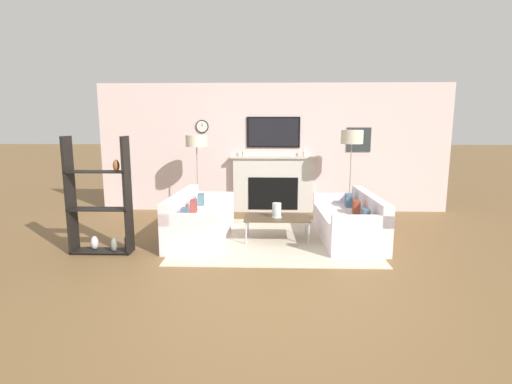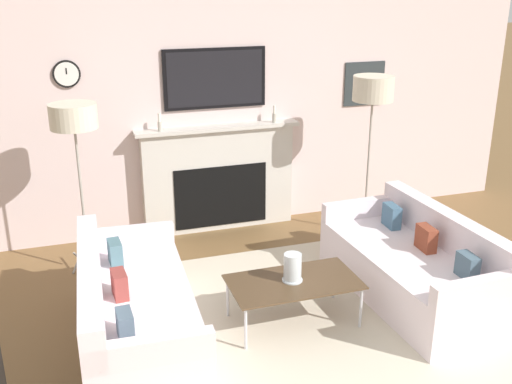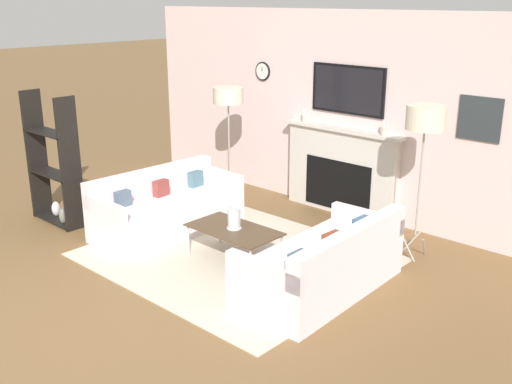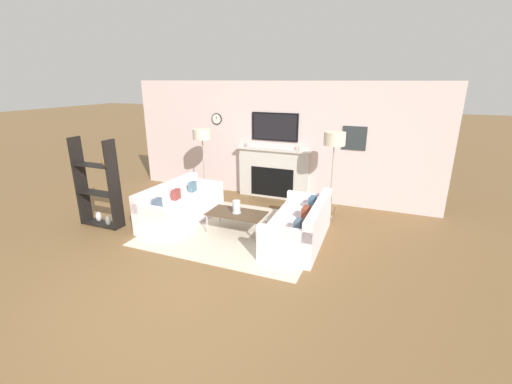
{
  "view_description": "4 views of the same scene",
  "coord_description": "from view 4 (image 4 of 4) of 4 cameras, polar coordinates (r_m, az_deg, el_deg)",
  "views": [
    {
      "loc": [
        -0.08,
        -4.2,
        1.9
      ],
      "look_at": [
        -0.3,
        2.42,
        0.74
      ],
      "focal_mm": 28.0,
      "sensor_mm": 36.0,
      "label": 1
    },
    {
      "loc": [
        -1.6,
        -1.94,
        2.71
      ],
      "look_at": [
        -0.12,
        2.52,
        1.01
      ],
      "focal_mm": 42.0,
      "sensor_mm": 36.0,
      "label": 2
    },
    {
      "loc": [
        4.43,
        -2.36,
        2.85
      ],
      "look_at": [
        0.19,
        2.27,
        0.8
      ],
      "focal_mm": 42.0,
      "sensor_mm": 36.0,
      "label": 3
    },
    {
      "loc": [
        2.59,
        -3.23,
        2.72
      ],
      "look_at": [
        0.35,
        2.27,
        0.76
      ],
      "focal_mm": 24.0,
      "sensor_mm": 36.0,
      "label": 4
    }
  ],
  "objects": [
    {
      "name": "floor_lamp_left",
      "position": [
        7.99,
        -8.96,
        9.34
      ],
      "size": [
        0.42,
        0.42,
        1.66
      ],
      "color": "#9E998E",
      "rests_on": "ground_plane"
    },
    {
      "name": "ground_plane",
      "position": [
        4.95,
        -14.35,
        -15.72
      ],
      "size": [
        60.0,
        60.0,
        0.0
      ],
      "primitive_type": "plane",
      "color": "brown"
    },
    {
      "name": "fireplace_wall",
      "position": [
        8.09,
        3.18,
        7.48
      ],
      "size": [
        7.41,
        0.28,
        2.7
      ],
      "color": "beige",
      "rests_on": "ground_plane"
    },
    {
      "name": "floor_lamp_right",
      "position": [
        6.94,
        12.96,
        8.46
      ],
      "size": [
        0.42,
        0.42,
        1.76
      ],
      "color": "#9E998E",
      "rests_on": "ground_plane"
    },
    {
      "name": "couch_right",
      "position": [
        6.04,
        7.36,
        -5.75
      ],
      "size": [
        0.92,
        1.88,
        0.76
      ],
      "color": "silver",
      "rests_on": "ground_plane"
    },
    {
      "name": "couch_left",
      "position": [
        7.02,
        -12.49,
        -2.53
      ],
      "size": [
        0.9,
        1.93,
        0.76
      ],
      "color": "silver",
      "rests_on": "ground_plane"
    },
    {
      "name": "hurricane_candle",
      "position": [
        6.29,
        -3.28,
        -2.58
      ],
      "size": [
        0.17,
        0.17,
        0.23
      ],
      "color": "silver",
      "rests_on": "coffee_table"
    },
    {
      "name": "area_rug",
      "position": [
        6.54,
        -3.3,
        -6.32
      ],
      "size": [
        3.09,
        2.64,
        0.01
      ],
      "color": "beige",
      "rests_on": "ground_plane"
    },
    {
      "name": "coffee_table",
      "position": [
        6.32,
        -3.24,
        -3.71
      ],
      "size": [
        1.06,
        0.58,
        0.38
      ],
      "color": "#4C3823",
      "rests_on": "ground_plane"
    },
    {
      "name": "shelf_unit",
      "position": [
        7.16,
        -24.8,
        0.5
      ],
      "size": [
        0.88,
        0.28,
        1.71
      ],
      "color": "black",
      "rests_on": "ground_plane"
    }
  ]
}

